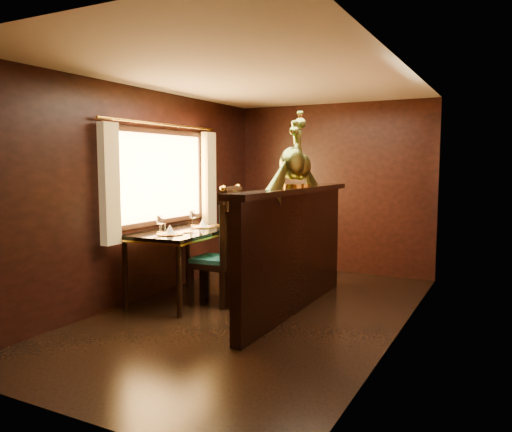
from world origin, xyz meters
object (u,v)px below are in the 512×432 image
object	(u,v)px
chair_left	(233,247)
peacock_left	(293,149)
dining_table	(183,236)
chair_right	(224,243)
peacock_right	(301,154)

from	to	relation	value
chair_left	peacock_left	world-z (taller)	peacock_left
dining_table	chair_left	xyz separation A→B (m)	(0.64, 0.08, -0.08)
dining_table	chair_right	size ratio (longest dim) A/B	1.04
dining_table	chair_right	distance (m)	0.55
chair_right	peacock_left	world-z (taller)	peacock_left
dining_table	peacock_right	size ratio (longest dim) A/B	2.02
peacock_left	peacock_right	size ratio (longest dim) A/B	1.15
dining_table	chair_right	bearing A→B (deg)	0.62
chair_left	peacock_right	world-z (taller)	peacock_right
chair_left	peacock_right	size ratio (longest dim) A/B	1.81
chair_left	chair_right	bearing A→B (deg)	-144.19
chair_right	chair_left	bearing A→B (deg)	23.75
peacock_left	chair_right	bearing A→B (deg)	-176.47
chair_left	peacock_right	xyz separation A→B (m)	(0.73, 0.22, 1.04)
dining_table	peacock_left	distance (m)	1.70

